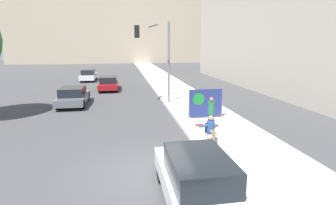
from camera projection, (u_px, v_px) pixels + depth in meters
ground_plane at (152, 173)px, 9.00m from camera, size 160.00×160.00×0.00m
sidewalk_curb at (177, 92)px, 24.09m from camera, size 3.91×90.00×0.16m
building_backdrop_right at (293, 28)px, 26.83m from camera, size 10.00×32.00×12.16m
seated_protester at (211, 129)px, 11.06m from camera, size 0.95×0.77×1.23m
jogger_on_sidewalk at (211, 113)px, 12.98m from camera, size 0.34×0.34×1.64m
protest_banner at (205, 103)px, 15.08m from camera, size 2.05×0.06×1.69m
traffic_light_pole at (157, 49)px, 18.62m from camera, size 2.53×2.29×5.78m
parked_car_curbside at (197, 180)px, 7.01m from camera, size 1.76×4.45×1.49m
car_on_road_nearest at (73, 96)px, 19.14m from camera, size 1.89×4.38×1.35m
car_on_road_midblock at (109, 83)px, 25.85m from camera, size 1.81×4.54×1.36m
car_on_road_distant at (88, 75)px, 32.62m from camera, size 1.70×4.38×1.42m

